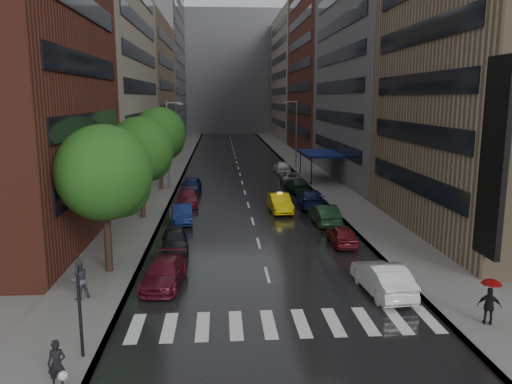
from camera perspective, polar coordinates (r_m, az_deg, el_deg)
ground at (r=23.81m, az=2.22°, el=-12.76°), size 220.00×220.00×0.00m
road at (r=72.36m, az=-2.16°, el=3.21°), size 14.00×140.00×0.01m
sidewalk_left at (r=72.60m, az=-9.29°, el=3.16°), size 4.00×140.00×0.15m
sidewalk_right at (r=73.21m, az=4.91°, el=3.32°), size 4.00×140.00×0.15m
crosswalk at (r=22.02m, az=3.35°, el=-14.77°), size 13.15×2.80×0.01m
buildings_left at (r=81.71m, az=-13.42°, el=15.03°), size 8.00×108.00×38.00m
buildings_right at (r=80.51m, az=8.68°, el=14.58°), size 8.05×109.10×36.00m
building_far at (r=139.86m, az=-3.22°, el=13.41°), size 40.00×14.00×32.00m
tree_near at (r=27.53m, az=-16.97°, el=2.10°), size 5.11×5.11×8.15m
tree_mid at (r=39.62m, az=-13.07°, el=4.73°), size 5.07×5.07×8.08m
tree_far at (r=52.09m, az=-10.97°, el=6.56°), size 5.38×5.38×8.57m
taxi at (r=42.03m, az=2.73°, el=-1.25°), size 1.85×4.71×1.53m
parked_cars_left at (r=39.43m, az=-8.31°, el=-2.23°), size 2.34×29.85×1.61m
parked_cars_right at (r=45.42m, az=5.91°, el=-0.41°), size 2.57×44.52×1.58m
ped_bag_walker at (r=18.34m, az=-21.76°, el=-17.89°), size 0.66×0.45×1.62m
ped_black_umbrella at (r=25.06m, az=-19.60°, el=-8.80°), size 1.16×1.13×2.09m
ped_red_umbrella at (r=23.26m, az=25.19°, el=-10.85°), size 1.02×0.82×2.01m
traffic_light at (r=19.43m, az=-19.55°, el=-11.86°), size 0.18×0.15×3.45m
street_lamp_left at (r=52.16m, az=-9.95°, el=5.53°), size 1.74×0.22×9.00m
street_lamp_right at (r=67.62m, az=4.56°, el=6.82°), size 1.74×0.22×9.00m
awning at (r=58.18m, az=7.25°, el=4.39°), size 4.00×8.00×3.12m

